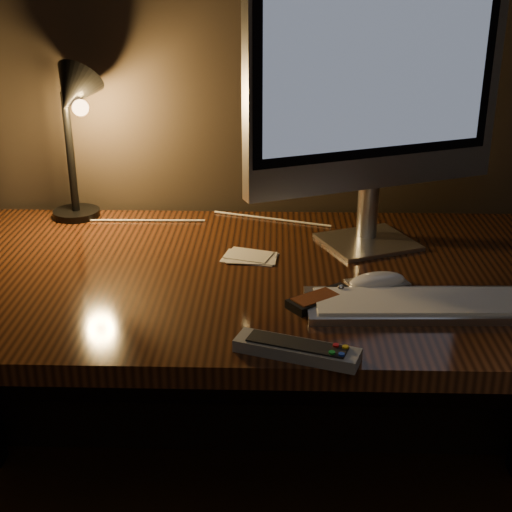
{
  "coord_description": "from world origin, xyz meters",
  "views": [
    {
      "loc": [
        0.05,
        0.53,
        1.33
      ],
      "look_at": [
        0.02,
        1.73,
        0.83
      ],
      "focal_mm": 50.0,
      "sensor_mm": 36.0,
      "label": 1
    }
  ],
  "objects_px": {
    "monitor": "(378,79)",
    "media_remote": "(322,299)",
    "desk_lamp": "(73,114)",
    "keyboard": "(441,304)",
    "tv_remote": "(297,349)",
    "mouse": "(377,284)",
    "desk": "(250,312)"
  },
  "relations": [
    {
      "from": "keyboard",
      "to": "tv_remote",
      "type": "distance_m",
      "value": 0.32
    },
    {
      "from": "media_remote",
      "to": "desk_lamp",
      "type": "relative_size",
      "value": 0.36
    },
    {
      "from": "mouse",
      "to": "monitor",
      "type": "bearing_deg",
      "value": 67.65
    },
    {
      "from": "desk",
      "to": "tv_remote",
      "type": "xyz_separation_m",
      "value": [
        0.09,
        -0.41,
        0.14
      ]
    },
    {
      "from": "mouse",
      "to": "media_remote",
      "type": "height_order",
      "value": "media_remote"
    },
    {
      "from": "keyboard",
      "to": "desk_lamp",
      "type": "xyz_separation_m",
      "value": [
        -0.77,
        0.45,
        0.25
      ]
    },
    {
      "from": "desk",
      "to": "keyboard",
      "type": "distance_m",
      "value": 0.44
    },
    {
      "from": "desk",
      "to": "keyboard",
      "type": "relative_size",
      "value": 3.27
    },
    {
      "from": "keyboard",
      "to": "mouse",
      "type": "bearing_deg",
      "value": 140.34
    },
    {
      "from": "keyboard",
      "to": "desk_lamp",
      "type": "height_order",
      "value": "desk_lamp"
    },
    {
      "from": "desk",
      "to": "media_remote",
      "type": "relative_size",
      "value": 11.71
    },
    {
      "from": "desk",
      "to": "desk_lamp",
      "type": "xyz_separation_m",
      "value": [
        -0.41,
        0.22,
        0.39
      ]
    },
    {
      "from": "monitor",
      "to": "tv_remote",
      "type": "distance_m",
      "value": 0.63
    },
    {
      "from": "monitor",
      "to": "media_remote",
      "type": "distance_m",
      "value": 0.48
    },
    {
      "from": "mouse",
      "to": "desk_lamp",
      "type": "xyz_separation_m",
      "value": [
        -0.66,
        0.37,
        0.25
      ]
    },
    {
      "from": "media_remote",
      "to": "tv_remote",
      "type": "xyz_separation_m",
      "value": [
        -0.05,
        -0.19,
        0.0
      ]
    },
    {
      "from": "monitor",
      "to": "desk_lamp",
      "type": "distance_m",
      "value": 0.69
    },
    {
      "from": "keyboard",
      "to": "tv_remote",
      "type": "height_order",
      "value": "tv_remote"
    },
    {
      "from": "desk_lamp",
      "to": "keyboard",
      "type": "bearing_deg",
      "value": -32.82
    },
    {
      "from": "monitor",
      "to": "desk_lamp",
      "type": "relative_size",
      "value": 1.59
    },
    {
      "from": "keyboard",
      "to": "desk",
      "type": "bearing_deg",
      "value": 144.96
    },
    {
      "from": "tv_remote",
      "to": "keyboard",
      "type": "bearing_deg",
      "value": 52.6
    },
    {
      "from": "desk",
      "to": "tv_remote",
      "type": "height_order",
      "value": "tv_remote"
    },
    {
      "from": "desk",
      "to": "tv_remote",
      "type": "relative_size",
      "value": 7.75
    },
    {
      "from": "media_remote",
      "to": "desk_lamp",
      "type": "distance_m",
      "value": 0.75
    },
    {
      "from": "desk_lamp",
      "to": "media_remote",
      "type": "bearing_deg",
      "value": -40.61
    },
    {
      "from": "desk",
      "to": "desk_lamp",
      "type": "bearing_deg",
      "value": 151.97
    },
    {
      "from": "media_remote",
      "to": "tv_remote",
      "type": "relative_size",
      "value": 0.66
    },
    {
      "from": "monitor",
      "to": "mouse",
      "type": "bearing_deg",
      "value": -115.81
    },
    {
      "from": "monitor",
      "to": "desk_lamp",
      "type": "height_order",
      "value": "monitor"
    },
    {
      "from": "keyboard",
      "to": "tv_remote",
      "type": "xyz_separation_m",
      "value": [
        -0.27,
        -0.18,
        0.0
      ]
    },
    {
      "from": "keyboard",
      "to": "desk_lamp",
      "type": "bearing_deg",
      "value": 147.6
    }
  ]
}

